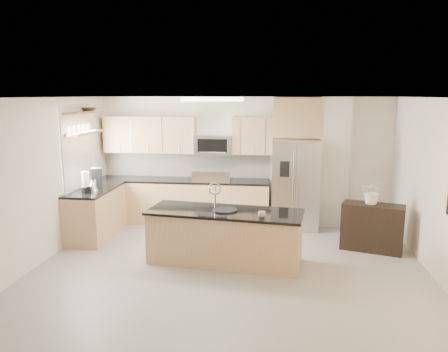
# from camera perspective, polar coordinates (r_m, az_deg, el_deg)

# --- Properties ---
(floor) EXTENTS (6.50, 6.50, 0.00)m
(floor) POSITION_cam_1_polar(r_m,az_deg,el_deg) (6.36, 0.19, -13.95)
(floor) COLOR #979590
(floor) RESTS_ON ground
(ceiling) EXTENTS (6.00, 6.50, 0.02)m
(ceiling) POSITION_cam_1_polar(r_m,az_deg,el_deg) (5.78, 0.21, 10.18)
(ceiling) COLOR white
(ceiling) RESTS_ON wall_back
(wall_back) EXTENTS (6.00, 0.02, 2.60)m
(wall_back) POSITION_cam_1_polar(r_m,az_deg,el_deg) (9.12, 2.56, 2.12)
(wall_back) COLOR silver
(wall_back) RESTS_ON floor
(wall_front) EXTENTS (6.00, 0.02, 2.60)m
(wall_front) POSITION_cam_1_polar(r_m,az_deg,el_deg) (2.91, -7.56, -16.94)
(wall_front) COLOR silver
(wall_front) RESTS_ON floor
(wall_left) EXTENTS (0.02, 6.50, 2.60)m
(wall_left) POSITION_cam_1_polar(r_m,az_deg,el_deg) (6.95, -25.21, -1.56)
(wall_left) COLOR silver
(wall_left) RESTS_ON floor
(back_counter) EXTENTS (3.55, 0.66, 1.44)m
(back_counter) POSITION_cam_1_polar(r_m,az_deg,el_deg) (9.14, -5.32, -3.18)
(back_counter) COLOR tan
(back_counter) RESTS_ON floor
(left_counter) EXTENTS (0.66, 1.50, 0.92)m
(left_counter) POSITION_cam_1_polar(r_m,az_deg,el_deg) (8.58, -16.40, -4.58)
(left_counter) COLOR tan
(left_counter) RESTS_ON floor
(range) EXTENTS (0.76, 0.64, 1.14)m
(range) POSITION_cam_1_polar(r_m,az_deg,el_deg) (9.02, -1.45, -3.32)
(range) COLOR black
(range) RESTS_ON floor
(upper_cabinets) EXTENTS (3.50, 0.33, 0.75)m
(upper_cabinets) POSITION_cam_1_polar(r_m,az_deg,el_deg) (9.08, -5.74, 5.38)
(upper_cabinets) COLOR tan
(upper_cabinets) RESTS_ON wall_back
(microwave) EXTENTS (0.76, 0.40, 0.40)m
(microwave) POSITION_cam_1_polar(r_m,az_deg,el_deg) (8.94, -1.37, 4.09)
(microwave) COLOR #ACACAE
(microwave) RESTS_ON upper_cabinets
(refrigerator) EXTENTS (0.92, 0.78, 1.78)m
(refrigerator) POSITION_cam_1_polar(r_m,az_deg,el_deg) (8.80, 9.25, -1.02)
(refrigerator) COLOR #ACACAE
(refrigerator) RESTS_ON floor
(partition_column) EXTENTS (0.60, 0.30, 2.60)m
(partition_column) POSITION_cam_1_polar(r_m,az_deg,el_deg) (9.02, 14.10, 1.72)
(partition_column) COLOR silver
(partition_column) RESTS_ON floor
(window) EXTENTS (0.04, 1.15, 1.65)m
(window) POSITION_cam_1_polar(r_m,az_deg,el_deg) (8.48, -18.70, 3.32)
(window) COLOR white
(window) RESTS_ON wall_left
(shelf_lower) EXTENTS (0.30, 1.20, 0.04)m
(shelf_lower) POSITION_cam_1_polar(r_m,az_deg,el_deg) (8.49, -17.75, 5.42)
(shelf_lower) COLOR olive
(shelf_lower) RESTS_ON wall_left
(shelf_upper) EXTENTS (0.30, 1.20, 0.04)m
(shelf_upper) POSITION_cam_1_polar(r_m,az_deg,el_deg) (8.47, -17.89, 7.91)
(shelf_upper) COLOR olive
(shelf_upper) RESTS_ON wall_left
(ceiling_fixture) EXTENTS (1.00, 0.50, 0.06)m
(ceiling_fixture) POSITION_cam_1_polar(r_m,az_deg,el_deg) (7.42, -1.46, 9.96)
(ceiling_fixture) COLOR white
(ceiling_fixture) RESTS_ON ceiling
(island) EXTENTS (2.53, 1.18, 1.27)m
(island) POSITION_cam_1_polar(r_m,az_deg,el_deg) (7.01, 0.12, -7.86)
(island) COLOR tan
(island) RESTS_ON floor
(credenza) EXTENTS (1.09, 0.70, 0.81)m
(credenza) POSITION_cam_1_polar(r_m,az_deg,el_deg) (7.94, 18.80, -6.36)
(credenza) COLOR black
(credenza) RESTS_ON floor
(cup) EXTENTS (0.14, 0.14, 0.09)m
(cup) POSITION_cam_1_polar(r_m,az_deg,el_deg) (6.55, 4.95, -4.98)
(cup) COLOR silver
(cup) RESTS_ON island
(platter) EXTENTS (0.45, 0.45, 0.02)m
(platter) POSITION_cam_1_polar(r_m,az_deg,el_deg) (6.88, 0.13, -4.47)
(platter) COLOR black
(platter) RESTS_ON island
(blender) EXTENTS (0.17, 0.17, 0.38)m
(blender) POSITION_cam_1_polar(r_m,az_deg,el_deg) (8.12, -17.62, -0.95)
(blender) COLOR black
(blender) RESTS_ON left_counter
(kettle) EXTENTS (0.20, 0.20, 0.25)m
(kettle) POSITION_cam_1_polar(r_m,az_deg,el_deg) (8.26, -16.82, -1.11)
(kettle) COLOR #ACACAE
(kettle) RESTS_ON left_counter
(coffee_maker) EXTENTS (0.26, 0.29, 0.36)m
(coffee_maker) POSITION_cam_1_polar(r_m,az_deg,el_deg) (8.59, -16.33, -0.23)
(coffee_maker) COLOR black
(coffee_maker) RESTS_ON left_counter
(bowl) EXTENTS (0.49, 0.49, 0.09)m
(bowl) POSITION_cam_1_polar(r_m,az_deg,el_deg) (8.71, -17.17, 8.44)
(bowl) COLOR #ACACAE
(bowl) RESTS_ON shelf_upper
(flower_vase) EXTENTS (0.70, 0.64, 0.64)m
(flower_vase) POSITION_cam_1_polar(r_m,az_deg,el_deg) (7.78, 18.93, -1.17)
(flower_vase) COLOR white
(flower_vase) RESTS_ON credenza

